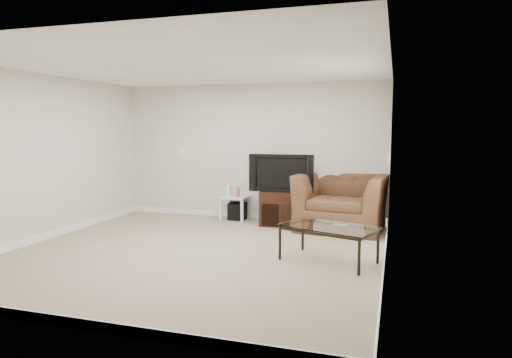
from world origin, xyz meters
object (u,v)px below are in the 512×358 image
(coffee_table, at_px, (328,244))
(subwoofer, at_px, (237,211))
(side_table, at_px, (236,208))
(television, at_px, (282,173))
(tv_stand, at_px, (283,208))
(recliner, at_px, (341,192))

(coffee_table, bearing_deg, subwoofer, 132.35)
(side_table, height_order, subwoofer, side_table)
(television, bearing_deg, subwoofer, 162.24)
(tv_stand, distance_m, television, 0.63)
(subwoofer, bearing_deg, recliner, -7.29)
(television, relative_size, side_table, 2.28)
(tv_stand, xyz_separation_m, television, (0.00, -0.03, 0.63))
(tv_stand, bearing_deg, subwoofer, 163.51)
(tv_stand, relative_size, coffee_table, 0.62)
(side_table, bearing_deg, tv_stand, -13.55)
(tv_stand, distance_m, coffee_table, 2.23)
(coffee_table, bearing_deg, television, 119.25)
(tv_stand, relative_size, subwoofer, 2.38)
(subwoofer, bearing_deg, tv_stand, -14.96)
(coffee_table, bearing_deg, recliner, 91.95)
(side_table, height_order, coffee_table, coffee_table)
(recliner, bearing_deg, subwoofer, 177.84)
(television, bearing_deg, tv_stand, 90.45)
(subwoofer, xyz_separation_m, recliner, (1.93, -0.25, 0.47))
(television, distance_m, coffee_table, 2.31)
(recliner, bearing_deg, tv_stand, -174.87)
(subwoofer, bearing_deg, coffee_table, -47.65)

